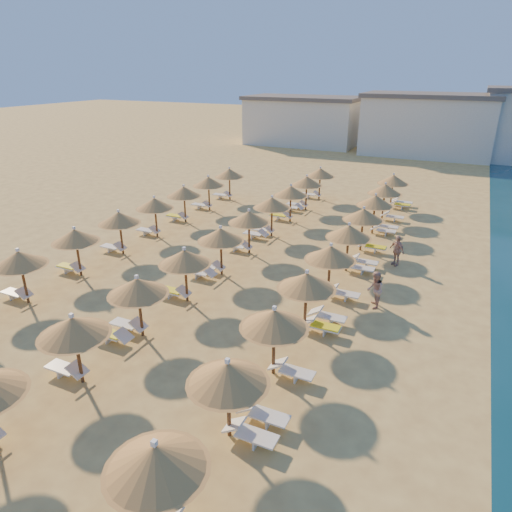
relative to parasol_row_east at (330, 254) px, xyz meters
The scene contains 8 objects.
ground 5.27m from the parasol_row_east, 127.89° to the right, with size 220.00×220.00×0.00m, color #E2BA63.
hotel_blocks 42.75m from the parasol_row_east, 90.46° to the left, with size 45.98×10.03×8.10m.
parasol_row_east is the anchor object (origin of this frame).
parasol_row_west 5.80m from the parasol_row_east, behind, with size 2.42×35.37×2.71m.
parasol_row_inland 12.53m from the parasol_row_east, behind, with size 2.42×25.49×2.71m.
loungers 5.16m from the parasol_row_east, behind, with size 15.45×34.42×0.66m.
beachgoer_b 2.57m from the parasol_row_east, ahead, with size 0.84×0.65×1.73m, color tan.
beachgoer_c 5.82m from the parasol_row_east, 66.34° to the left, with size 1.01×0.42×1.72m, color tan.
Camera 1 is at (8.15, -15.26, 10.13)m, focal length 32.00 mm.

